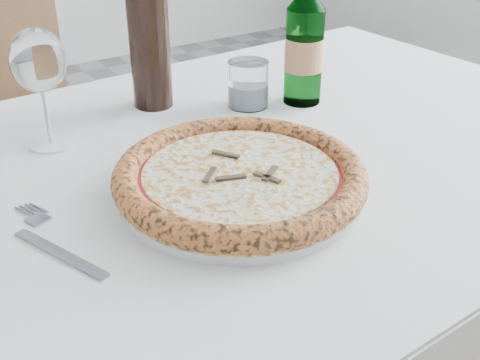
% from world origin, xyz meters
% --- Properties ---
extents(dining_table, '(1.49, 0.93, 0.76)m').
position_xyz_m(dining_table, '(0.12, 0.16, 0.67)').
color(dining_table, brown).
rests_on(dining_table, floor).
extents(chair_far, '(0.46, 0.46, 0.93)m').
position_xyz_m(chair_far, '(0.03, 0.93, 0.53)').
color(chair_far, brown).
rests_on(chair_far, floor).
extents(plate, '(0.32, 0.32, 0.02)m').
position_xyz_m(plate, '(0.12, 0.06, 0.76)').
color(plate, silver).
rests_on(plate, dining_table).
extents(pizza, '(0.34, 0.34, 0.03)m').
position_xyz_m(pizza, '(0.12, 0.06, 0.78)').
color(pizza, '#EBB167').
rests_on(pizza, plate).
extents(fork, '(0.07, 0.21, 0.00)m').
position_xyz_m(fork, '(-0.12, 0.08, 0.76)').
color(fork, slate).
rests_on(fork, dining_table).
extents(wine_glass, '(0.08, 0.08, 0.18)m').
position_xyz_m(wine_glass, '(-0.04, 0.35, 0.89)').
color(wine_glass, silver).
rests_on(wine_glass, dining_table).
extents(tumbler, '(0.07, 0.07, 0.08)m').
position_xyz_m(tumbler, '(0.31, 0.31, 0.79)').
color(tumbler, white).
rests_on(tumbler, dining_table).
extents(beer_bottle, '(0.07, 0.07, 0.26)m').
position_xyz_m(beer_bottle, '(0.40, 0.28, 0.86)').
color(beer_bottle, '#30783C').
rests_on(beer_bottle, dining_table).
extents(wine_bottle, '(0.07, 0.07, 0.28)m').
position_xyz_m(wine_bottle, '(0.17, 0.41, 0.88)').
color(wine_bottle, black).
rests_on(wine_bottle, dining_table).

